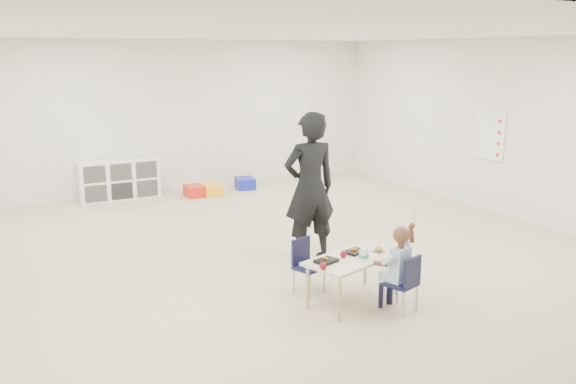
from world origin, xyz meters
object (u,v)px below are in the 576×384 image
table (353,278)px  adult (310,188)px  chair_near (401,283)px  child (402,267)px  cubby_shelf (119,180)px

table → adult: size_ratio=0.64×
chair_near → child: bearing=162.7°
cubby_shelf → adult: 4.70m
child → adult: bearing=73.8°
chair_near → table: bearing=107.0°
cubby_shelf → adult: adult is taller
child → chair_near: bearing=-17.3°
table → cubby_shelf: cubby_shelf is taller
table → adult: (0.25, 1.36, 0.68)m
table → adult: 1.54m
adult → table: bearing=83.2°
chair_near → cubby_shelf: cubby_shelf is taller
table → adult: bearing=62.1°
child → adult: (-0.04, 1.78, 0.47)m
table → child: child is taller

